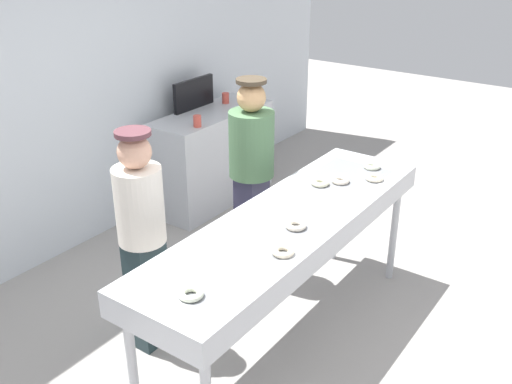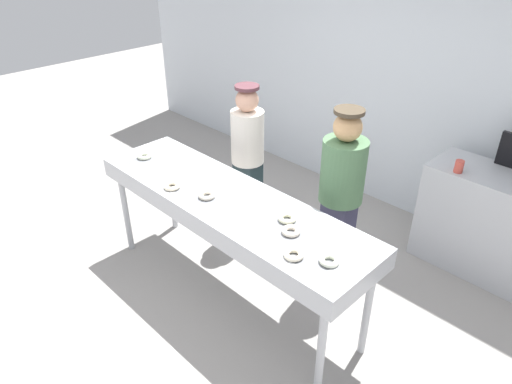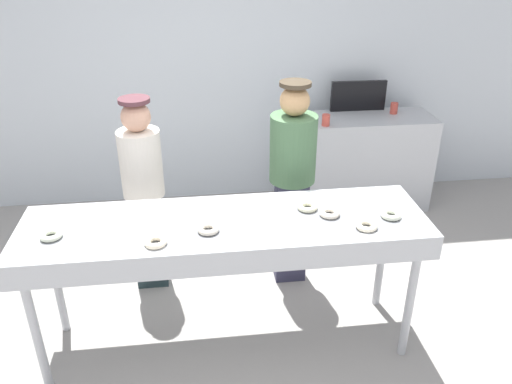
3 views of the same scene
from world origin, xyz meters
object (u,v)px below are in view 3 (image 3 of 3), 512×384
sugar_donut_3 (156,242)px  sugar_donut_4 (330,213)px  fryer_conveyor (225,233)px  sugar_donut_0 (208,229)px  paper_cup_1 (394,108)px  sugar_donut_5 (391,215)px  sugar_donut_6 (366,226)px  worker_assistant (144,189)px  menu_display (358,96)px  sugar_donut_2 (51,235)px  worker_baker (292,174)px  prep_counter (359,162)px  paper_cup_0 (326,120)px  sugar_donut_1 (307,207)px

sugar_donut_3 → sugar_donut_4: (1.06, 0.20, 0.00)m
fryer_conveyor → sugar_donut_0: size_ratio=19.38×
sugar_donut_3 → paper_cup_1: (2.21, 2.14, 0.02)m
sugar_donut_5 → sugar_donut_6: 0.22m
sugar_donut_0 → worker_assistant: 0.98m
sugar_donut_4 → menu_display: size_ratio=0.23×
sugar_donut_2 → worker_assistant: worker_assistant is taller
sugar_donut_4 → sugar_donut_6: 0.25m
sugar_donut_5 → worker_baker: size_ratio=0.08×
sugar_donut_4 → worker_baker: 0.71m
sugar_donut_4 → paper_cup_1: bearing=59.4°
prep_counter → fryer_conveyor: bearing=-128.6°
sugar_donut_4 → prep_counter: bearing=66.2°
sugar_donut_6 → worker_assistant: size_ratio=0.08×
sugar_donut_5 → sugar_donut_6: same height
sugar_donut_0 → paper_cup_0: paper_cup_0 is taller
sugar_donut_1 → sugar_donut_6: same height
sugar_donut_5 → prep_counter: 2.05m
sugar_donut_1 → sugar_donut_2: (-1.55, -0.15, 0.00)m
sugar_donut_6 → worker_assistant: bearing=145.8°
worker_assistant → sugar_donut_0: bearing=122.9°
sugar_donut_0 → worker_baker: 1.04m
sugar_donut_3 → sugar_donut_5: same height
paper_cup_0 → sugar_donut_1: bearing=-108.1°
worker_assistant → paper_cup_0: 1.85m
sugar_donut_1 → sugar_donut_2: same height
sugar_donut_5 → worker_baker: bearing=121.6°
sugar_donut_0 → sugar_donut_5: (1.13, 0.03, 0.00)m
sugar_donut_3 → worker_assistant: size_ratio=0.08×
paper_cup_1 → paper_cup_0: bearing=-160.7°
fryer_conveyor → sugar_donut_6: 0.86m
sugar_donut_0 → sugar_donut_6: (0.94, -0.08, 0.00)m
sugar_donut_2 → prep_counter: bearing=37.6°
worker_baker → prep_counter: size_ratio=1.18×
worker_baker → fryer_conveyor: bearing=60.8°
paper_cup_1 → menu_display: (-0.33, 0.14, 0.10)m
sugar_donut_4 → paper_cup_0: (0.40, 1.67, 0.02)m
sugar_donut_2 → worker_baker: (1.57, 0.76, -0.05)m
sugar_donut_5 → paper_cup_1: paper_cup_1 is taller
sugar_donut_1 → worker_baker: worker_baker is taller
sugar_donut_1 → sugar_donut_6: 0.41m
sugar_donut_2 → sugar_donut_6: bearing=-3.8°
worker_assistant → prep_counter: bearing=-146.1°
sugar_donut_2 → prep_counter: sugar_donut_2 is taller
worker_baker → worker_assistant: (-1.11, 0.06, -0.08)m
sugar_donut_0 → worker_assistant: (-0.45, 0.86, -0.14)m
sugar_donut_1 → sugar_donut_6: bearing=-42.5°
fryer_conveyor → sugar_donut_1: 0.55m
sugar_donut_1 → fryer_conveyor: bearing=-171.2°
fryer_conveyor → sugar_donut_4: bearing=-1.3°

